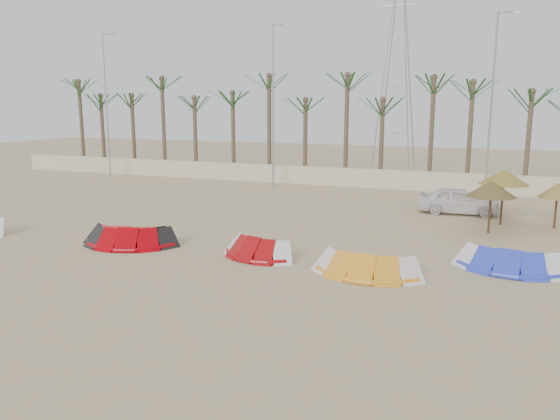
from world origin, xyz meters
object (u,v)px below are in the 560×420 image
at_px(kite_red_left, 131,233).
at_px(kite_blue, 510,258).
at_px(car, 458,201).
at_px(kite_red_right, 259,246).
at_px(parasol_right, 558,191).
at_px(kite_red_mid, 136,235).
at_px(kite_orange, 368,262).
at_px(parasol_left, 504,177).
at_px(parasol_mid, 491,189).

relative_size(kite_red_left, kite_blue, 1.02).
xyz_separation_m(kite_red_left, car, (12.36, 11.46, 0.28)).
relative_size(kite_red_right, parasol_right, 1.54).
distance_m(kite_red_mid, kite_orange, 9.81).
bearing_deg(parasol_left, kite_red_left, -146.93).
xyz_separation_m(parasol_right, car, (-4.45, 1.93, -1.09)).
relative_size(kite_red_mid, parasol_left, 1.50).
relative_size(parasol_left, car, 0.65).
xyz_separation_m(kite_blue, parasol_mid, (-0.76, 5.55, 1.61)).
xyz_separation_m(kite_orange, kite_blue, (4.53, 2.35, -0.00)).
bearing_deg(parasol_left, car, 135.71).
bearing_deg(kite_blue, kite_orange, -152.56).
bearing_deg(parasol_right, kite_orange, -123.46).
bearing_deg(parasol_mid, car, 111.14).
distance_m(kite_red_left, kite_red_mid, 0.41).
relative_size(kite_red_mid, parasol_mid, 1.69).
bearing_deg(kite_red_mid, kite_red_left, 152.21).
bearing_deg(kite_orange, car, 79.61).
bearing_deg(kite_blue, parasol_right, 74.67).
distance_m(kite_red_mid, parasol_left, 17.17).
xyz_separation_m(parasol_mid, parasol_right, (2.87, 2.15, -0.24)).
height_order(kite_red_right, car, car).
bearing_deg(parasol_right, kite_red_mid, -149.42).
height_order(kite_red_mid, kite_orange, same).
distance_m(kite_red_right, car, 13.10).
bearing_deg(kite_orange, kite_red_right, 171.50).
distance_m(kite_red_right, kite_orange, 4.42).
bearing_deg(kite_red_right, kite_orange, -8.50).
xyz_separation_m(kite_red_left, parasol_left, (14.46, 9.42, 1.90)).
xyz_separation_m(parasol_mid, car, (-1.58, 4.08, -1.33)).
bearing_deg(kite_blue, parasol_mid, 97.80).
bearing_deg(car, kite_red_right, 146.65).
height_order(kite_red_left, parasol_right, parasol_right).
relative_size(kite_red_left, parasol_mid, 1.61).
distance_m(kite_red_mid, car, 16.73).
xyz_separation_m(kite_red_mid, parasol_left, (14.10, 9.61, 1.90)).
relative_size(parasol_left, parasol_right, 1.25).
distance_m(kite_red_left, kite_red_right, 5.80).
relative_size(kite_red_left, parasol_right, 1.79).
bearing_deg(parasol_left, kite_orange, -113.36).
xyz_separation_m(kite_red_left, parasol_mid, (13.94, 7.38, 1.61)).
xyz_separation_m(parasol_left, car, (-2.10, 2.04, -1.62)).
height_order(kite_red_left, parasol_mid, parasol_mid).
height_order(parasol_right, car, parasol_right).
distance_m(kite_red_right, parasol_left, 12.84).
xyz_separation_m(kite_blue, parasol_right, (2.11, 7.70, 1.37)).
bearing_deg(kite_red_left, car, 42.83).
relative_size(kite_red_left, kite_red_mid, 0.96).
bearing_deg(parasol_mid, kite_red_right, -138.32).
bearing_deg(kite_red_mid, parasol_left, 34.27).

